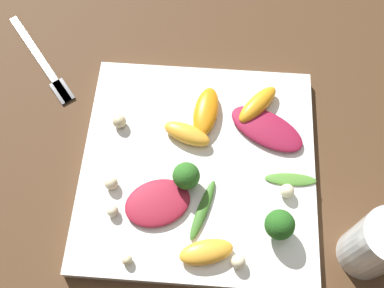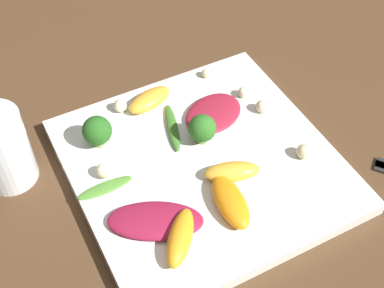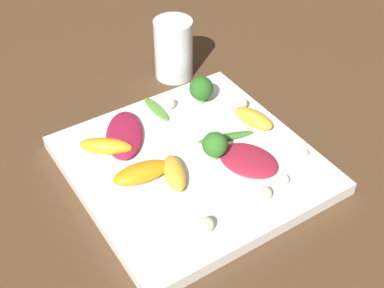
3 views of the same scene
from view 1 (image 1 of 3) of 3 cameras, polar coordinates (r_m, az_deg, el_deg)
ground_plane at (r=0.60m, az=0.78°, el=-3.25°), size 2.40×2.40×0.00m
plate at (r=0.59m, az=0.79°, el=-2.91°), size 0.30×0.30×0.02m
drinking_glass at (r=0.56m, az=22.38°, el=-11.75°), size 0.06×0.06×0.10m
fork at (r=0.71m, az=-18.07°, el=9.30°), size 0.15×0.13×0.01m
radicchio_leaf_0 at (r=0.56m, az=-4.39°, el=-7.46°), size 0.09×0.10×0.01m
radicchio_leaf_1 at (r=0.60m, az=9.46°, el=1.93°), size 0.09×0.11×0.01m
orange_segment_0 at (r=0.54m, az=1.82°, el=-13.55°), size 0.05×0.07×0.02m
orange_segment_1 at (r=0.62m, az=8.34°, el=5.00°), size 0.07×0.06×0.02m
orange_segment_2 at (r=0.59m, az=-0.66°, el=1.31°), size 0.05×0.07×0.02m
orange_segment_3 at (r=0.60m, az=1.77°, el=4.14°), size 0.08×0.04×0.02m
broccoli_floret_0 at (r=0.54m, az=11.07°, el=-10.04°), size 0.04×0.04×0.04m
broccoli_floret_1 at (r=0.55m, az=-0.74°, el=-4.09°), size 0.03×0.03×0.04m
arugula_sprig_0 at (r=0.56m, az=1.38°, el=-8.33°), size 0.08×0.04×0.01m
arugula_sprig_1 at (r=0.58m, az=12.41°, el=-4.41°), size 0.02×0.07×0.00m
macadamia_nut_0 at (r=0.54m, az=-8.25°, el=-14.36°), size 0.01×0.01×0.01m
macadamia_nut_1 at (r=0.57m, az=12.00°, el=-5.86°), size 0.02×0.02×0.02m
macadamia_nut_2 at (r=0.56m, az=-10.05°, el=-8.36°), size 0.01×0.01×0.01m
macadamia_nut_3 at (r=0.57m, az=-10.22°, el=-4.92°), size 0.02×0.02×0.02m
macadamia_nut_4 at (r=0.61m, az=-9.22°, el=2.86°), size 0.02×0.02×0.02m
macadamia_nut_5 at (r=0.54m, az=5.90°, el=-14.63°), size 0.02×0.02×0.02m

